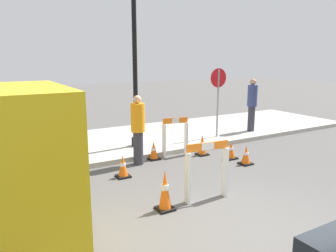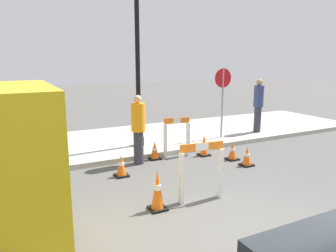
% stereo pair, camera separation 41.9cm
% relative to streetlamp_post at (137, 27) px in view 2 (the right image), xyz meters
% --- Properties ---
extents(ground_plane, '(60.00, 60.00, 0.00)m').
position_rel_streetlamp_post_xyz_m(ground_plane, '(-0.38, -5.46, -3.46)').
color(ground_plane, '#565451').
extents(sidewalk_slab, '(18.00, 3.74, 0.13)m').
position_rel_streetlamp_post_xyz_m(sidewalk_slab, '(-0.38, 0.91, -3.40)').
color(sidewalk_slab, '#ADA89E').
rests_on(sidewalk_slab, ground_plane).
extents(streetlamp_post, '(0.44, 0.44, 5.19)m').
position_rel_streetlamp_post_xyz_m(streetlamp_post, '(0.00, 0.00, 0.00)').
color(streetlamp_post, black).
rests_on(streetlamp_post, sidewalk_slab).
extents(stop_sign, '(0.60, 0.06, 2.19)m').
position_rel_streetlamp_post_xyz_m(stop_sign, '(2.73, -0.28, -1.86)').
color(stop_sign, gray).
rests_on(stop_sign, sidewalk_slab).
extents(barricade_0, '(0.72, 0.26, 1.07)m').
position_rel_streetlamp_post_xyz_m(barricade_0, '(0.64, -1.11, -2.90)').
color(barricade_0, white).
rests_on(barricade_0, ground_plane).
extents(barricade_1, '(0.88, 0.23, 1.12)m').
position_rel_streetlamp_post_xyz_m(barricade_1, '(-0.30, -3.78, -2.85)').
color(barricade_1, white).
rests_on(barricade_1, ground_plane).
extents(traffic_cone_0, '(0.30, 0.30, 0.58)m').
position_rel_streetlamp_post_xyz_m(traffic_cone_0, '(1.35, -1.38, -3.18)').
color(traffic_cone_0, black).
rests_on(traffic_cone_0, ground_plane).
extents(traffic_cone_1, '(0.30, 0.30, 0.48)m').
position_rel_streetlamp_post_xyz_m(traffic_cone_1, '(1.82, -2.60, -3.23)').
color(traffic_cone_1, black).
rests_on(traffic_cone_1, ground_plane).
extents(traffic_cone_2, '(0.30, 0.30, 0.48)m').
position_rel_streetlamp_post_xyz_m(traffic_cone_2, '(0.01, -1.06, -3.23)').
color(traffic_cone_2, black).
rests_on(traffic_cone_2, ground_plane).
extents(traffic_cone_3, '(0.30, 0.30, 0.51)m').
position_rel_streetlamp_post_xyz_m(traffic_cone_3, '(-1.20, -1.87, -3.22)').
color(traffic_cone_3, black).
rests_on(traffic_cone_3, ground_plane).
extents(traffic_cone_4, '(0.30, 0.30, 0.47)m').
position_rel_streetlamp_post_xyz_m(traffic_cone_4, '(1.81, -2.04, -3.24)').
color(traffic_cone_4, black).
rests_on(traffic_cone_4, ground_plane).
extents(traffic_cone_5, '(0.30, 0.30, 0.74)m').
position_rel_streetlamp_post_xyz_m(traffic_cone_5, '(-1.19, -3.76, -3.10)').
color(traffic_cone_5, black).
rests_on(traffic_cone_5, ground_plane).
extents(person_worker, '(0.48, 0.48, 1.75)m').
position_rel_streetlamp_post_xyz_m(person_worker, '(-0.51, -1.21, -2.52)').
color(person_worker, '#33333D').
rests_on(person_worker, ground_plane).
extents(person_pedestrian, '(0.46, 0.46, 1.81)m').
position_rel_streetlamp_post_xyz_m(person_pedestrian, '(4.29, -0.23, -2.35)').
color(person_pedestrian, '#33333D').
rests_on(person_pedestrian, sidewalk_slab).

